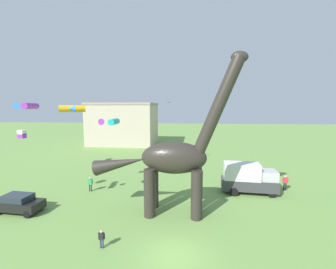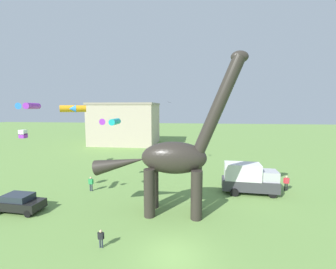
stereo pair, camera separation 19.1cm
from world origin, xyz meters
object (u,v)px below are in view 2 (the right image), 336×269
at_px(kite_near_low, 23,134).
at_px(kite_drifting, 170,102).
at_px(dinosaur_sculpture, 173,158).
at_px(person_strolling_adult, 286,182).
at_px(person_vendor_side, 91,182).
at_px(parked_sedan_left, 18,202).
at_px(kite_far_right, 73,109).
at_px(kite_near_high, 29,106).
at_px(parked_box_truck, 249,178).
at_px(kite_far_left, 112,122).
at_px(person_photographer, 101,237).

bearing_deg(kite_near_low, kite_drifting, 49.34).
bearing_deg(dinosaur_sculpture, person_strolling_adult, 28.73).
bearing_deg(person_vendor_side, kite_near_low, -32.30).
relative_size(person_vendor_side, kite_near_low, 2.08).
xyz_separation_m(parked_sedan_left, person_strolling_adult, (25.01, 8.03, 0.19)).
xyz_separation_m(kite_far_right, kite_drifting, (8.46, 11.42, 0.89)).
bearing_deg(kite_near_high, parked_box_truck, -6.67).
relative_size(kite_drifting, kite_far_left, 0.25).
height_order(person_strolling_adult, kite_far_left, kite_far_left).
bearing_deg(parked_sedan_left, kite_far_left, 69.47).
height_order(kite_near_high, kite_near_low, kite_near_high).
bearing_deg(parked_sedan_left, kite_drifting, 57.82).
distance_m(kite_near_high, kite_far_left, 10.98).
relative_size(parked_sedan_left, kite_far_left, 1.53).
distance_m(parked_sedan_left, kite_near_high, 14.35).
bearing_deg(kite_near_low, kite_near_high, 124.15).
xyz_separation_m(kite_far_left, kite_near_low, (-5.32, -8.66, -0.65)).
bearing_deg(dinosaur_sculpture, parked_sedan_left, -175.04).
bearing_deg(kite_drifting, person_vendor_side, -125.22).
distance_m(person_photographer, kite_far_left, 16.60).
bearing_deg(kite_far_left, kite_far_right, -106.22).
bearing_deg(kite_far_left, parked_sedan_left, -114.04).
xyz_separation_m(parked_sedan_left, parked_box_truck, (20.75, 6.77, 0.84)).
bearing_deg(person_vendor_side, kite_far_right, -27.99).
bearing_deg(person_vendor_side, kite_drifting, 165.09).
xyz_separation_m(parked_box_truck, kite_far_right, (-17.83, -2.33, 7.22)).
bearing_deg(dinosaur_sculpture, parked_box_truck, 35.04).
height_order(person_strolling_adult, kite_near_high, kite_near_high).
height_order(parked_sedan_left, person_strolling_adult, person_strolling_adult).
bearing_deg(kite_near_low, person_strolling_adult, 13.53).
relative_size(person_photographer, person_vendor_side, 0.77).
height_order(person_vendor_side, person_strolling_adult, person_strolling_adult).
distance_m(person_photographer, kite_far_right, 13.36).
distance_m(parked_box_truck, kite_near_low, 22.48).
distance_m(parked_sedan_left, kite_drifting, 21.48).
xyz_separation_m(parked_box_truck, kite_drifting, (-9.37, 9.08, 8.11)).
bearing_deg(parked_box_truck, kite_drifting, 139.62).
xyz_separation_m(person_photographer, kite_near_high, (-15.30, 14.00, 8.47)).
distance_m(person_vendor_side, kite_far_left, 8.11).
distance_m(kite_far_right, kite_far_left, 6.55).
bearing_deg(parked_box_truck, person_strolling_adult, 20.21).
distance_m(dinosaur_sculpture, kite_near_high, 21.64).
height_order(parked_sedan_left, person_vendor_side, person_vendor_side).
relative_size(parked_sedan_left, kite_near_low, 5.68).
relative_size(kite_near_high, kite_far_right, 1.15).
xyz_separation_m(parked_box_truck, person_photographer, (-11.55, -10.86, -0.92)).
height_order(parked_sedan_left, parked_box_truck, parked_box_truck).
xyz_separation_m(kite_far_right, kite_near_low, (-3.55, -2.58, -2.31)).
xyz_separation_m(kite_near_high, kite_near_low, (5.46, -8.05, -2.64)).
bearing_deg(parked_sedan_left, dinosaur_sculpture, 9.38).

